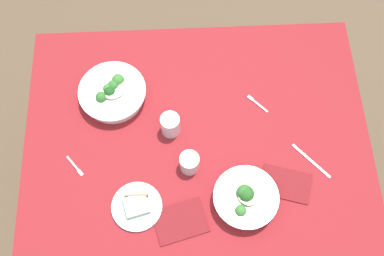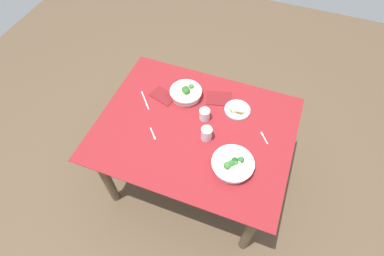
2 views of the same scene
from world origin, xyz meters
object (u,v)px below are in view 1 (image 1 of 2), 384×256
(water_glass_side, at_px, (189,163))
(napkin_folded_upper, at_px, (286,184))
(broccoli_bowl_far, at_px, (245,198))
(water_glass_center, at_px, (170,125))
(broccoli_bowl_near, at_px, (113,93))
(table_knife_left, at_px, (311,161))
(fork_by_near_bowl, at_px, (257,103))
(bread_side_plate, at_px, (137,206))
(fork_by_far_bowl, at_px, (76,167))
(napkin_folded_lower, at_px, (180,221))

(water_glass_side, height_order, napkin_folded_upper, water_glass_side)
(broccoli_bowl_far, xyz_separation_m, water_glass_center, (0.26, -0.30, 0.01))
(broccoli_bowl_near, relative_size, table_knife_left, 1.44)
(table_knife_left, bearing_deg, water_glass_center, -148.00)
(water_glass_center, relative_size, napkin_folded_upper, 0.53)
(table_knife_left, bearing_deg, broccoli_bowl_far, -103.63)
(napkin_folded_upper, bearing_deg, water_glass_side, -13.65)
(fork_by_near_bowl, relative_size, table_knife_left, 0.44)
(water_glass_center, distance_m, table_knife_left, 0.56)
(bread_side_plate, xyz_separation_m, fork_by_far_bowl, (0.23, -0.17, -0.01))
(broccoli_bowl_near, distance_m, napkin_folded_upper, 0.77)
(broccoli_bowl_near, height_order, table_knife_left, broccoli_bowl_near)
(broccoli_bowl_near, bearing_deg, bread_side_plate, 101.58)
(fork_by_near_bowl, height_order, napkin_folded_upper, napkin_folded_upper)
(broccoli_bowl_far, bearing_deg, fork_by_far_bowl, -14.41)
(water_glass_center, bearing_deg, fork_by_far_bowl, 20.63)
(water_glass_side, xyz_separation_m, fork_by_far_bowl, (0.44, -0.02, -0.04))
(water_glass_center, bearing_deg, broccoli_bowl_near, -34.51)
(broccoli_bowl_far, relative_size, broccoli_bowl_near, 0.88)
(water_glass_side, distance_m, table_knife_left, 0.47)
(water_glass_side, relative_size, napkin_folded_lower, 0.45)
(broccoli_bowl_near, bearing_deg, fork_by_far_bowl, 64.61)
(water_glass_center, height_order, napkin_folded_lower, water_glass_center)
(fork_by_far_bowl, xyz_separation_m, table_knife_left, (-0.90, 0.02, -0.00))
(water_glass_side, xyz_separation_m, napkin_folded_lower, (0.04, 0.21, -0.04))
(broccoli_bowl_far, relative_size, water_glass_center, 2.40)
(napkin_folded_upper, distance_m, napkin_folded_lower, 0.42)
(fork_by_near_bowl, bearing_deg, table_knife_left, 172.03)
(broccoli_bowl_near, distance_m, fork_by_far_bowl, 0.33)
(bread_side_plate, relative_size, water_glass_center, 1.89)
(table_knife_left, relative_size, napkin_folded_upper, 1.01)
(broccoli_bowl_far, xyz_separation_m, fork_by_near_bowl, (-0.09, -0.40, -0.04))
(broccoli_bowl_far, distance_m, water_glass_center, 0.40)
(water_glass_side, xyz_separation_m, napkin_folded_upper, (-0.36, 0.09, -0.04))
(fork_by_near_bowl, xyz_separation_m, napkin_folded_upper, (-0.08, 0.34, 0.00))
(broccoli_bowl_near, relative_size, water_glass_center, 2.72)
(napkin_folded_upper, height_order, napkin_folded_lower, same)
(broccoli_bowl_near, distance_m, napkin_folded_lower, 0.58)
(broccoli_bowl_near, xyz_separation_m, water_glass_center, (-0.23, 0.16, 0.01))
(bread_side_plate, bearing_deg, water_glass_side, -143.35)
(table_knife_left, bearing_deg, fork_by_near_bowl, 173.85)
(broccoli_bowl_near, xyz_separation_m, napkin_folded_lower, (-0.25, 0.52, -0.03))
(broccoli_bowl_near, distance_m, fork_by_near_bowl, 0.58)
(napkin_folded_upper, bearing_deg, table_knife_left, -141.58)
(table_knife_left, bearing_deg, napkin_folded_upper, -93.37)
(water_glass_side, bearing_deg, bread_side_plate, 36.65)
(water_glass_center, height_order, napkin_folded_upper, water_glass_center)
(water_glass_center, bearing_deg, water_glass_side, 113.33)
(water_glass_center, bearing_deg, napkin_folded_lower, 93.85)
(broccoli_bowl_far, bearing_deg, water_glass_center, -48.73)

